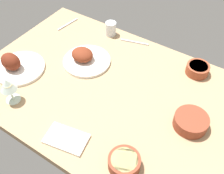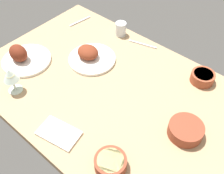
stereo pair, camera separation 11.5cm
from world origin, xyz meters
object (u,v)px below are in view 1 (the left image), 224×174
bowl_onions (191,121)px  wine_glass (8,86)px  bowl_sauce (198,69)px  bowl_potatoes (124,162)px  folded_napkin (66,139)px  water_tumbler (111,29)px  plate_center_main (16,65)px  spoon_loose (134,42)px  fork_loose (68,24)px  plate_far_side (85,58)px

bowl_onions → wine_glass: bearing=-157.0°
bowl_onions → bowl_sauce: bearing=106.1°
bowl_potatoes → folded_napkin: bowl_potatoes is taller
bowl_sauce → water_tumbler: size_ratio=1.42×
plate_center_main → spoon_loose: (40.72, 53.98, -2.63)cm
bowl_sauce → fork_loose: bowl_sauce is taller
folded_napkin → spoon_loose: (-8.65, 72.68, -0.20)cm
bowl_sauce → bowl_onions: (9.58, -33.19, 0.15)cm
bowl_onions → bowl_potatoes: bearing=-114.0°
bowl_onions → folded_napkin: (-40.85, -35.31, -2.41)cm
plate_center_main → plate_far_side: size_ratio=1.02×
bowl_potatoes → spoon_loose: bearing=116.9°
folded_napkin → spoon_loose: folded_napkin is taller
bowl_onions → fork_loose: 98.75cm
bowl_sauce → bowl_potatoes: (-4.72, -65.28, 0.09)cm
bowl_potatoes → water_tumbler: size_ratio=1.54×
plate_far_side → folded_napkin: size_ratio=1.45×
folded_napkin → plate_far_side: bearing=117.8°
spoon_loose → water_tumbler: bearing=167.2°
spoon_loose → fork_loose: bearing=173.8°
bowl_sauce → bowl_onions: bearing=-73.9°
plate_center_main → fork_loose: size_ratio=1.62×
bowl_potatoes → bowl_onions: bearing=66.0°
bowl_potatoes → folded_napkin: 26.85cm
bowl_potatoes → wine_glass: bearing=-179.8°
plate_center_main → plate_far_side: 36.24cm
bowl_potatoes → fork_loose: bearing=142.1°
wine_glass → folded_napkin: bearing=-4.9°
bowl_sauce → water_tumbler: water_tumbler is taller
wine_glass → water_tumbler: (10.46, 68.86, -5.80)cm
wine_glass → spoon_loose: (26.60, 69.65, -9.53)cm
water_tumbler → bowl_sauce: bearing=-3.5°
plate_center_main → bowl_onions: bearing=10.4°
plate_center_main → bowl_sauce: bearing=31.7°
bowl_potatoes → wine_glass: size_ratio=0.91×
plate_center_main → spoon_loose: 67.67cm
bowl_onions → spoon_loose: bearing=143.0°
plate_far_side → spoon_loose: bearing=63.9°
plate_center_main → bowl_onions: (90.23, 16.61, -0.02)cm
bowl_sauce → spoon_loose: (-39.92, 4.18, -2.46)cm
plate_center_main → plate_far_side: bearing=43.2°
bowl_onions → folded_napkin: bowl_onions is taller
plate_far_side → wine_glass: size_ratio=1.84×
water_tumbler → plate_center_main: bearing=-114.8°
bowl_sauce → folded_napkin: size_ratio=0.66×
plate_far_side → fork_loose: 37.34cm
plate_center_main → fork_loose: (-3.83, 46.58, -2.63)cm
plate_far_side → water_tumbler: bearing=93.7°
water_tumbler → folded_napkin: water_tumbler is taller
bowl_onions → bowl_potatoes: size_ratio=1.18×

